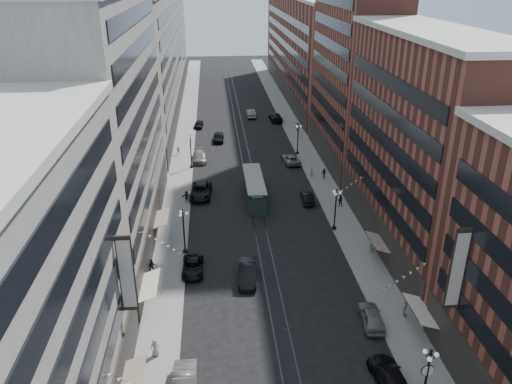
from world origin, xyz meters
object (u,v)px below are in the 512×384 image
object	(u,v)px
pedestrian_9	(297,127)
car_5	(248,273)
pedestrian_1	(155,347)
car_12	(276,117)
car_14	(251,113)
pedestrian_2	(152,267)
streetcar	(254,189)
pedestrian_5	(187,196)
lamppost_se_near	(427,376)
pedestrian_8	(311,171)
car_8	(200,157)
car_11	(291,159)
pedestrian_extra_0	(372,244)
pedestrian_7	(340,200)
lamppost_sw_far	(184,230)
pedestrian_extra_1	(298,132)
pedestrian_extra_2	(324,173)
car_3	(390,377)
pedestrian_6	(178,150)
lamppost_se_far	(335,208)
car_9	(199,124)
car_13	(218,137)
lamppost_se_mid	(298,138)
lamppost_sw_mid	(191,150)
car_4	(371,317)
car_10	(307,198)
pedestrian_4	(405,308)

from	to	relation	value
pedestrian_9	car_5	bearing A→B (deg)	-85.41
pedestrian_1	car_12	xyz separation A→B (m)	(19.06, 70.16, -0.13)
car_14	pedestrian_9	size ratio (longest dim) A/B	3.41
car_5	car_14	xyz separation A→B (m)	(5.37, 62.97, -0.01)
pedestrian_2	pedestrian_9	xyz separation A→B (m)	(23.93, 49.90, -0.11)
car_12	streetcar	bearing A→B (deg)	75.95
car_5	pedestrian_5	xyz separation A→B (m)	(-7.09, 19.74, 0.08)
lamppost_se_near	pedestrian_8	size ratio (longest dim) A/B	2.96
car_8	pedestrian_1	bearing A→B (deg)	-96.90
car_5	car_11	distance (m)	35.29
lamppost_se_near	car_12	xyz separation A→B (m)	(-1.14, 77.51, -2.37)
pedestrian_1	pedestrian_8	world-z (taller)	pedestrian_8
pedestrian_1	pedestrian_extra_0	world-z (taller)	pedestrian_extra_0
car_14	pedestrian_7	world-z (taller)	pedestrian_7
lamppost_sw_far	car_5	distance (m)	9.31
car_12	pedestrian_5	size ratio (longest dim) A/B	3.66
car_5	pedestrian_extra_1	size ratio (longest dim) A/B	3.09
pedestrian_extra_0	car_11	bearing A→B (deg)	-174.80
car_8	pedestrian_extra_2	distance (m)	21.71
car_3	pedestrian_extra_0	xyz separation A→B (m)	(4.63, 19.75, 0.28)
pedestrian_6	car_12	bearing A→B (deg)	-115.96
streetcar	pedestrian_extra_0	world-z (taller)	streetcar
lamppost_se_far	car_5	xyz separation A→B (m)	(-11.61, -9.98, -2.22)
car_9	pedestrian_extra_2	distance (m)	35.58
pedestrian_2	pedestrian_1	bearing A→B (deg)	-87.13
lamppost_sw_far	pedestrian_9	xyz separation A→B (m)	(20.63, 45.80, -2.18)
car_5	car_13	size ratio (longest dim) A/B	1.11
car_9	pedestrian_extra_0	world-z (taller)	pedestrian_extra_0
lamppost_se_mid	car_9	distance (m)	25.34
lamppost_se_mid	pedestrian_8	bearing A→B (deg)	-87.87
car_9	pedestrian_5	distance (m)	36.33
lamppost_sw_mid	pedestrian_extra_2	size ratio (longest dim) A/B	3.30
car_14	pedestrian_extra_0	world-z (taller)	pedestrian_extra_0
lamppost_se_far	car_5	world-z (taller)	lamppost_se_far
streetcar	car_5	bearing A→B (deg)	-96.80
streetcar	car_12	bearing A→B (deg)	78.40
lamppost_se_far	car_4	world-z (taller)	lamppost_se_far
lamppost_sw_mid	pedestrian_7	xyz separation A→B (m)	(20.70, -16.56, -2.08)
pedestrian_1	car_5	bearing A→B (deg)	-122.43
streetcar	pedestrian_9	xyz separation A→B (m)	(11.43, 31.53, -0.55)
car_13	pedestrian_9	world-z (taller)	pedestrian_9
car_9	pedestrian_5	size ratio (longest dim) A/B	2.57
lamppost_sw_far	pedestrian_1	distance (m)	16.88
car_10	pedestrian_5	world-z (taller)	pedestrian_5
pedestrian_4	car_12	size ratio (longest dim) A/B	0.31
car_11	pedestrian_2	bearing A→B (deg)	51.41
car_3	pedestrian_extra_2	bearing A→B (deg)	-98.87
car_4	car_13	world-z (taller)	car_13
car_8	lamppost_se_mid	bearing A→B (deg)	2.42
lamppost_se_far	car_10	distance (m)	8.94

